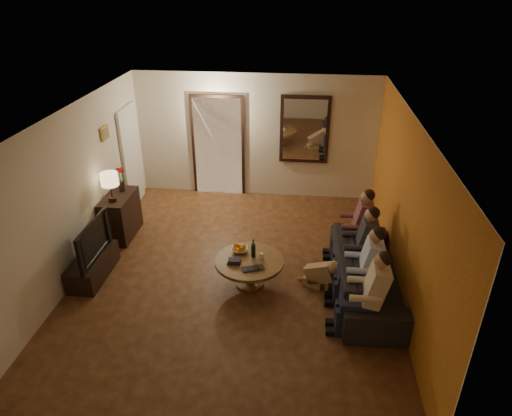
# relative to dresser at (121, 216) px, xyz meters

# --- Properties ---
(floor) EXTENTS (5.00, 6.00, 0.01)m
(floor) POSITION_rel_dresser_xyz_m (2.25, -0.95, -0.40)
(floor) COLOR #3C2210
(floor) RESTS_ON ground
(ceiling) EXTENTS (5.00, 6.00, 0.01)m
(ceiling) POSITION_rel_dresser_xyz_m (2.25, -0.95, 2.20)
(ceiling) COLOR white
(ceiling) RESTS_ON back_wall
(back_wall) EXTENTS (5.00, 0.02, 2.60)m
(back_wall) POSITION_rel_dresser_xyz_m (2.25, 2.05, 0.90)
(back_wall) COLOR beige
(back_wall) RESTS_ON floor
(front_wall) EXTENTS (5.00, 0.02, 2.60)m
(front_wall) POSITION_rel_dresser_xyz_m (2.25, -3.95, 0.90)
(front_wall) COLOR beige
(front_wall) RESTS_ON floor
(left_wall) EXTENTS (0.02, 6.00, 2.60)m
(left_wall) POSITION_rel_dresser_xyz_m (-0.25, -0.95, 0.90)
(left_wall) COLOR beige
(left_wall) RESTS_ON floor
(right_wall) EXTENTS (0.02, 6.00, 2.60)m
(right_wall) POSITION_rel_dresser_xyz_m (4.75, -0.95, 0.90)
(right_wall) COLOR beige
(right_wall) RESTS_ON floor
(orange_accent) EXTENTS (0.01, 6.00, 2.60)m
(orange_accent) POSITION_rel_dresser_xyz_m (4.74, -0.95, 0.90)
(orange_accent) COLOR #BA521F
(orange_accent) RESTS_ON right_wall
(kitchen_doorway) EXTENTS (1.00, 0.06, 2.10)m
(kitchen_doorway) POSITION_rel_dresser_xyz_m (1.45, 2.03, 0.65)
(kitchen_doorway) COLOR #FFE0A5
(kitchen_doorway) RESTS_ON floor
(door_trim) EXTENTS (1.12, 0.04, 2.22)m
(door_trim) POSITION_rel_dresser_xyz_m (1.45, 2.02, 0.65)
(door_trim) COLOR black
(door_trim) RESTS_ON floor
(fridge_glimpse) EXTENTS (0.45, 0.03, 1.70)m
(fridge_glimpse) POSITION_rel_dresser_xyz_m (1.70, 2.03, 0.50)
(fridge_glimpse) COLOR silver
(fridge_glimpse) RESTS_ON floor
(mirror_frame) EXTENTS (1.00, 0.05, 1.40)m
(mirror_frame) POSITION_rel_dresser_xyz_m (3.25, 2.01, 1.10)
(mirror_frame) COLOR black
(mirror_frame) RESTS_ON back_wall
(mirror_glass) EXTENTS (0.86, 0.02, 1.26)m
(mirror_glass) POSITION_rel_dresser_xyz_m (3.25, 1.98, 1.10)
(mirror_glass) COLOR white
(mirror_glass) RESTS_ON back_wall
(white_door) EXTENTS (0.06, 0.85, 2.04)m
(white_door) POSITION_rel_dresser_xyz_m (-0.21, 1.35, 0.62)
(white_door) COLOR white
(white_door) RESTS_ON floor
(framed_art) EXTENTS (0.03, 0.28, 0.24)m
(framed_art) POSITION_rel_dresser_xyz_m (-0.22, 0.35, 1.45)
(framed_art) COLOR #B28C33
(framed_art) RESTS_ON left_wall
(art_canvas) EXTENTS (0.01, 0.22, 0.18)m
(art_canvas) POSITION_rel_dresser_xyz_m (-0.21, 0.35, 1.45)
(art_canvas) COLOR brown
(art_canvas) RESTS_ON left_wall
(dresser) EXTENTS (0.45, 0.91, 0.81)m
(dresser) POSITION_rel_dresser_xyz_m (0.00, 0.00, 0.00)
(dresser) COLOR black
(dresser) RESTS_ON floor
(table_lamp) EXTENTS (0.30, 0.30, 0.54)m
(table_lamp) POSITION_rel_dresser_xyz_m (0.00, -0.22, 0.67)
(table_lamp) COLOR beige
(table_lamp) RESTS_ON dresser
(flower_vase) EXTENTS (0.14, 0.14, 0.44)m
(flower_vase) POSITION_rel_dresser_xyz_m (0.00, 0.22, 0.62)
(flower_vase) COLOR red
(flower_vase) RESTS_ON dresser
(tv_stand) EXTENTS (0.45, 1.08, 0.36)m
(tv_stand) POSITION_rel_dresser_xyz_m (0.00, -1.28, -0.22)
(tv_stand) COLOR black
(tv_stand) RESTS_ON floor
(tv) EXTENTS (1.09, 0.14, 0.63)m
(tv) POSITION_rel_dresser_xyz_m (0.00, -1.28, 0.27)
(tv) COLOR black
(tv) RESTS_ON tv_stand
(sofa) EXTENTS (2.41, 1.02, 0.69)m
(sofa) POSITION_rel_dresser_xyz_m (4.30, -1.22, -0.06)
(sofa) COLOR black
(sofa) RESTS_ON floor
(person_a) EXTENTS (0.60, 0.40, 1.20)m
(person_a) POSITION_rel_dresser_xyz_m (4.20, -2.12, 0.20)
(person_a) COLOR tan
(person_a) RESTS_ON sofa
(person_b) EXTENTS (0.60, 0.40, 1.20)m
(person_b) POSITION_rel_dresser_xyz_m (4.20, -1.52, 0.20)
(person_b) COLOR tan
(person_b) RESTS_ON sofa
(person_c) EXTENTS (0.60, 0.40, 1.20)m
(person_c) POSITION_rel_dresser_xyz_m (4.20, -0.92, 0.20)
(person_c) COLOR tan
(person_c) RESTS_ON sofa
(person_d) EXTENTS (0.60, 0.40, 1.20)m
(person_d) POSITION_rel_dresser_xyz_m (4.20, -0.32, 0.20)
(person_d) COLOR tan
(person_d) RESTS_ON sofa
(dog) EXTENTS (0.61, 0.44, 0.56)m
(dog) POSITION_rel_dresser_xyz_m (3.59, -1.18, -0.12)
(dog) COLOR #986546
(dog) RESTS_ON floor
(coffee_table) EXTENTS (1.14, 1.14, 0.45)m
(coffee_table) POSITION_rel_dresser_xyz_m (2.51, -1.22, -0.18)
(coffee_table) COLOR brown
(coffee_table) RESTS_ON floor
(bowl) EXTENTS (0.26, 0.26, 0.06)m
(bowl) POSITION_rel_dresser_xyz_m (2.33, -1.00, 0.08)
(bowl) COLOR white
(bowl) RESTS_ON coffee_table
(oranges) EXTENTS (0.20, 0.20, 0.08)m
(oranges) POSITION_rel_dresser_xyz_m (2.33, -1.00, 0.15)
(oranges) COLOR orange
(oranges) RESTS_ON bowl
(wine_bottle) EXTENTS (0.07, 0.07, 0.31)m
(wine_bottle) POSITION_rel_dresser_xyz_m (2.56, -1.12, 0.20)
(wine_bottle) COLOR black
(wine_bottle) RESTS_ON coffee_table
(wine_glass) EXTENTS (0.06, 0.06, 0.10)m
(wine_glass) POSITION_rel_dresser_xyz_m (2.69, -1.17, 0.10)
(wine_glass) COLOR silver
(wine_glass) RESTS_ON coffee_table
(book_stack) EXTENTS (0.20, 0.15, 0.07)m
(book_stack) POSITION_rel_dresser_xyz_m (2.29, -1.32, 0.08)
(book_stack) COLOR black
(book_stack) RESTS_ON coffee_table
(laptop) EXTENTS (0.38, 0.31, 0.03)m
(laptop) POSITION_rel_dresser_xyz_m (2.61, -1.50, 0.06)
(laptop) COLOR black
(laptop) RESTS_ON coffee_table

